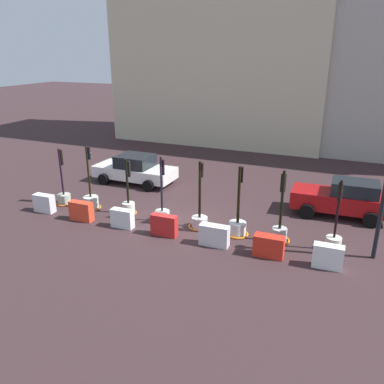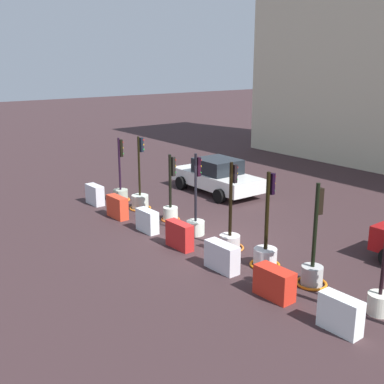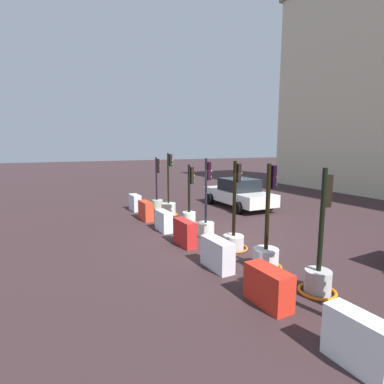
% 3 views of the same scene
% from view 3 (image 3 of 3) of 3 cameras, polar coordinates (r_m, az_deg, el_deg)
% --- Properties ---
extents(ground_plane, '(120.00, 120.00, 0.00)m').
position_cam_3_polar(ground_plane, '(10.89, 4.84, -9.23)').
color(ground_plane, '#372527').
extents(traffic_light_0, '(0.82, 0.82, 2.76)m').
position_cam_3_polar(traffic_light_0, '(16.14, -6.67, -1.81)').
color(traffic_light_0, '#ACB49F').
rests_on(traffic_light_0, ground_plane).
extents(traffic_light_1, '(0.90, 0.90, 3.02)m').
position_cam_3_polar(traffic_light_1, '(14.72, -4.46, -2.72)').
color(traffic_light_1, silver).
rests_on(traffic_light_1, ground_plane).
extents(traffic_light_2, '(0.73, 0.73, 2.57)m').
position_cam_3_polar(traffic_light_2, '(13.02, -0.51, -3.85)').
color(traffic_light_2, silver).
rests_on(traffic_light_2, ground_plane).
extents(traffic_light_3, '(0.64, 0.64, 2.91)m').
position_cam_3_polar(traffic_light_3, '(11.36, 2.66, -5.68)').
color(traffic_light_3, silver).
rests_on(traffic_light_3, ground_plane).
extents(traffic_light_4, '(0.95, 0.95, 2.89)m').
position_cam_3_polar(traffic_light_4, '(10.02, 7.92, -8.27)').
color(traffic_light_4, beige).
rests_on(traffic_light_4, ground_plane).
extents(traffic_light_5, '(0.92, 0.92, 2.90)m').
position_cam_3_polar(traffic_light_5, '(8.69, 13.88, -10.98)').
color(traffic_light_5, silver).
rests_on(traffic_light_5, ground_plane).
extents(traffic_light_6, '(0.87, 0.87, 2.89)m').
position_cam_3_polar(traffic_light_6, '(7.66, 22.90, -13.75)').
color(traffic_light_6, '#B2B0AF').
rests_on(traffic_light_6, ground_plane).
extents(construction_barrier_0, '(0.99, 0.43, 0.84)m').
position_cam_3_polar(construction_barrier_0, '(15.97, -10.75, -1.99)').
color(construction_barrier_0, silver).
rests_on(construction_barrier_0, ground_plane).
extents(construction_barrier_1, '(1.06, 0.41, 0.86)m').
position_cam_3_polar(construction_barrier_1, '(13.87, -8.77, -3.53)').
color(construction_barrier_1, red).
rests_on(construction_barrier_1, ground_plane).
extents(construction_barrier_2, '(0.98, 0.40, 0.81)m').
position_cam_3_polar(construction_barrier_2, '(12.00, -5.41, -5.51)').
color(construction_barrier_2, silver).
rests_on(construction_barrier_2, ground_plane).
extents(construction_barrier_3, '(1.09, 0.39, 0.88)m').
position_cam_3_polar(construction_barrier_3, '(10.25, -1.37, -7.77)').
color(construction_barrier_3, red).
rests_on(construction_barrier_3, ground_plane).
extents(construction_barrier_4, '(1.15, 0.45, 0.84)m').
position_cam_3_polar(construction_barrier_4, '(8.44, 4.79, -11.66)').
color(construction_barrier_4, silver).
rests_on(construction_barrier_4, ground_plane).
extents(construction_barrier_5, '(1.11, 0.51, 0.81)m').
position_cam_3_polar(construction_barrier_5, '(6.86, 14.24, -17.00)').
color(construction_barrier_5, red).
rests_on(construction_barrier_5, ground_plane).
extents(construction_barrier_6, '(1.02, 0.42, 0.86)m').
position_cam_3_polar(construction_barrier_6, '(5.67, 29.01, -23.54)').
color(construction_barrier_6, white).
rests_on(construction_barrier_6, ground_plane).
extents(car_white_van, '(4.58, 2.27, 1.58)m').
position_cam_3_polar(car_white_van, '(16.72, 8.81, -0.24)').
color(car_white_van, white).
rests_on(car_white_van, ground_plane).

